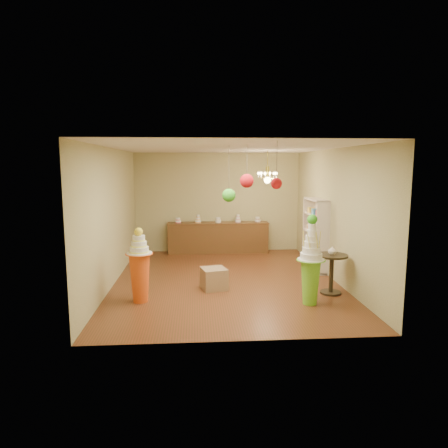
{
  "coord_description": "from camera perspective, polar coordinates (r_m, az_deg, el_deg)",
  "views": [
    {
      "loc": [
        -0.66,
        -8.9,
        2.61
      ],
      "look_at": [
        -0.03,
        0.0,
        1.31
      ],
      "focal_mm": 32.0,
      "sensor_mm": 36.0,
      "label": 1
    }
  ],
  "objects": [
    {
      "name": "wall_front",
      "position": [
        5.79,
        2.55,
        -2.76
      ],
      "size": [
        5.0,
        0.04,
        3.0
      ],
      "primitive_type": "cube",
      "color": "tan",
      "rests_on": "ground"
    },
    {
      "name": "chandelier",
      "position": [
        10.46,
        6.21,
        6.57
      ],
      "size": [
        0.59,
        0.59,
        0.85
      ],
      "rotation": [
        0.0,
        0.0,
        0.08
      ],
      "color": "gold",
      "rests_on": "ceiling"
    },
    {
      "name": "pom_green_mid",
      "position": [
        7.82,
        0.7,
        4.13
      ],
      "size": [
        0.26,
        0.26,
        1.09
      ],
      "color": "#3E352D",
      "rests_on": "ceiling"
    },
    {
      "name": "wall_right",
      "position": [
        9.51,
        15.39,
        1.3
      ],
      "size": [
        0.04,
        6.5,
        3.0
      ],
      "primitive_type": "cube",
      "color": "tan",
      "rests_on": "ground"
    },
    {
      "name": "sideboard",
      "position": [
        12.08,
        -0.85,
        -1.86
      ],
      "size": [
        3.04,
        0.54,
        1.16
      ],
      "color": "#55351A",
      "rests_on": "floor"
    },
    {
      "name": "pom_red_right",
      "position": [
        6.39,
        7.5,
        5.77
      ],
      "size": [
        0.18,
        0.18,
        0.75
      ],
      "color": "#3E352D",
      "rests_on": "ceiling"
    },
    {
      "name": "wall_back",
      "position": [
        12.22,
        -0.94,
        3.09
      ],
      "size": [
        5.0,
        0.04,
        3.0
      ],
      "primitive_type": "cube",
      "color": "tan",
      "rests_on": "ground"
    },
    {
      "name": "pom_red_left",
      "position": [
        7.48,
        3.28,
        6.17
      ],
      "size": [
        0.26,
        0.26,
        0.8
      ],
      "color": "#3E352D",
      "rests_on": "ceiling"
    },
    {
      "name": "ceiling",
      "position": [
        8.93,
        0.19,
        10.8
      ],
      "size": [
        6.5,
        6.5,
        0.0
      ],
      "primitive_type": "plane",
      "rotation": [
        3.14,
        0.0,
        0.0
      ],
      "color": "silver",
      "rests_on": "ground"
    },
    {
      "name": "wall_left",
      "position": [
        9.16,
        -15.62,
        1.03
      ],
      "size": [
        0.04,
        6.5,
        3.0
      ],
      "primitive_type": "cube",
      "color": "tan",
      "rests_on": "ground"
    },
    {
      "name": "burlap_riser",
      "position": [
        8.59,
        -1.46,
        -7.81
      ],
      "size": [
        0.61,
        0.61,
        0.45
      ],
      "primitive_type": "cube",
      "rotation": [
        0.0,
        0.0,
        0.25
      ],
      "color": "#8E6E4D",
      "rests_on": "floor"
    },
    {
      "name": "floor",
      "position": [
        9.3,
        0.18,
        -8.0
      ],
      "size": [
        6.5,
        6.5,
        0.0
      ],
      "primitive_type": "plane",
      "color": "#592E18",
      "rests_on": "ground"
    },
    {
      "name": "vase",
      "position": [
        8.42,
        15.21,
        -3.65
      ],
      "size": [
        0.21,
        0.21,
        0.18
      ],
      "primitive_type": "imported",
      "rotation": [
        0.0,
        0.0,
        -0.31
      ],
      "color": "beige",
      "rests_on": "round_table"
    },
    {
      "name": "shelving_unit",
      "position": [
        10.29,
        12.94,
        -1.46
      ],
      "size": [
        0.33,
        1.2,
        1.8
      ],
      "color": "beige",
      "rests_on": "floor"
    },
    {
      "name": "pedestal_green",
      "position": [
        7.74,
        12.28,
        -6.37
      ],
      "size": [
        0.64,
        0.64,
        1.72
      ],
      "rotation": [
        0.0,
        0.0,
        0.33
      ],
      "color": "#70C82C",
      "rests_on": "floor"
    },
    {
      "name": "round_table",
      "position": [
        8.5,
        15.11,
        -6.15
      ],
      "size": [
        0.71,
        0.71,
        0.82
      ],
      "rotation": [
        0.0,
        0.0,
        -0.11
      ],
      "color": "black",
      "rests_on": "floor"
    },
    {
      "name": "pedestal_orange",
      "position": [
        7.88,
        -11.93,
        -6.62
      ],
      "size": [
        0.56,
        0.56,
        1.45
      ],
      "rotation": [
        0.0,
        0.0,
        -0.19
      ],
      "color": "#DB5119",
      "rests_on": "floor"
    }
  ]
}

